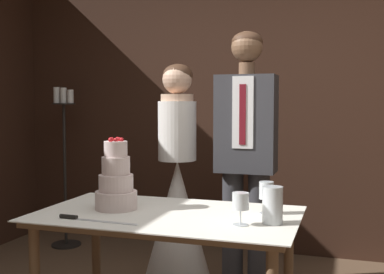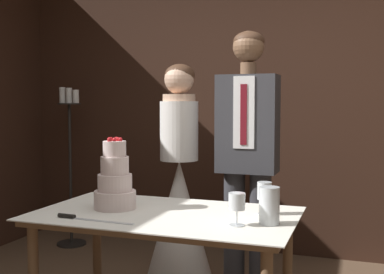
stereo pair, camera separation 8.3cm
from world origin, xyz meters
TOP-DOWN VIEW (x-y plane):
  - wall_back at (0.00, 2.25)m, footprint 4.98×0.12m
  - cake_table at (-0.09, 0.20)m, footprint 1.42×0.83m
  - tiered_cake at (-0.41, 0.21)m, footprint 0.24×0.24m
  - cake_knife at (-0.45, -0.08)m, footprint 0.44×0.04m
  - wine_glass_near at (0.34, 0.06)m, footprint 0.08×0.08m
  - wine_glass_middle at (0.42, 0.35)m, footprint 0.08×0.08m
  - hurricane_candle at (0.49, 0.14)m, footprint 0.10×0.10m
  - bride at (-0.35, 1.09)m, footprint 0.54×0.54m
  - groom at (0.16, 1.09)m, footprint 0.41×0.25m
  - candle_stand at (-1.76, 1.79)m, footprint 0.28×0.28m

SIDE VIEW (x-z plane):
  - bride at x=-0.35m, z-range -0.22..1.45m
  - cake_table at x=-0.09m, z-range 0.30..1.09m
  - cake_knife at x=-0.45m, z-range 0.78..0.80m
  - candle_stand at x=-1.76m, z-range 0.03..1.57m
  - hurricane_candle at x=0.49m, z-range 0.78..0.96m
  - wine_glass_near at x=0.34m, z-range 0.82..0.98m
  - wine_glass_middle at x=0.42m, z-range 0.82..0.99m
  - tiered_cake at x=-0.41m, z-range 0.73..1.14m
  - groom at x=0.16m, z-range 0.12..2.00m
  - wall_back at x=0.00m, z-range 0.00..2.84m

